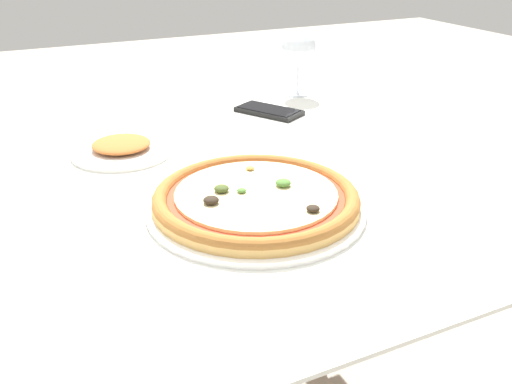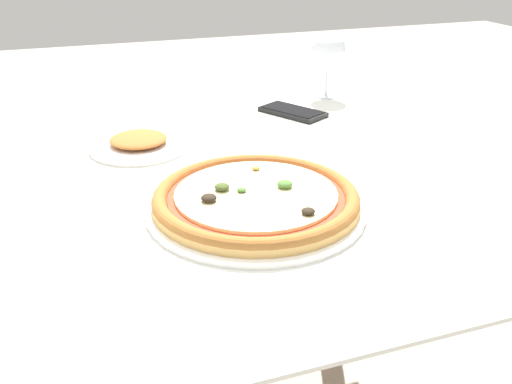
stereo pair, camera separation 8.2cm
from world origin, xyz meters
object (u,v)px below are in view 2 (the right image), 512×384
object	(u,v)px
cell_phone	(293,112)
side_plate	(139,144)
wine_glass_far_right	(328,51)
pizza_plate	(256,200)
dining_table	(112,212)

from	to	relation	value
cell_phone	side_plate	xyz separation A→B (m)	(-0.35, -0.10, 0.00)
cell_phone	side_plate	size ratio (longest dim) A/B	0.89
side_plate	cell_phone	bearing A→B (deg)	16.39
cell_phone	side_plate	bearing A→B (deg)	-163.61
wine_glass_far_right	pizza_plate	bearing A→B (deg)	-124.76
pizza_plate	wine_glass_far_right	size ratio (longest dim) A/B	2.06
pizza_plate	cell_phone	world-z (taller)	pizza_plate
dining_table	pizza_plate	world-z (taller)	pizza_plate
dining_table	wine_glass_far_right	xyz separation A→B (m)	(0.55, 0.31, 0.18)
dining_table	side_plate	xyz separation A→B (m)	(0.07, 0.10, 0.08)
pizza_plate	dining_table	bearing A→B (deg)	132.86
dining_table	cell_phone	xyz separation A→B (m)	(0.42, 0.21, 0.08)
cell_phone	pizza_plate	bearing A→B (deg)	-119.05
dining_table	wine_glass_far_right	size ratio (longest dim) A/B	9.65
pizza_plate	wine_glass_far_right	bearing A→B (deg)	55.24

